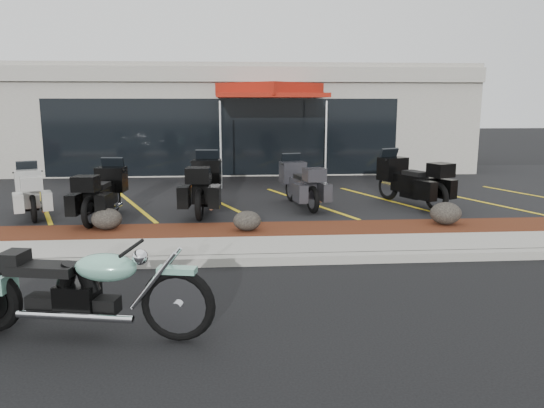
{
  "coord_description": "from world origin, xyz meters",
  "views": [
    {
      "loc": [
        0.3,
        -7.7,
        2.71
      ],
      "look_at": [
        0.96,
        1.2,
        0.98
      ],
      "focal_mm": 35.0,
      "sensor_mm": 36.0,
      "label": 1
    }
  ],
  "objects": [
    {
      "name": "boulder_left",
      "position": [
        -2.26,
        2.96,
        0.38
      ],
      "size": [
        0.61,
        0.51,
        0.43
      ],
      "primitive_type": "ellipsoid",
      "color": "black",
      "rests_on": "mulch_bed"
    },
    {
      "name": "boulder_right",
      "position": [
        4.76,
        2.9,
        0.39
      ],
      "size": [
        0.66,
        0.55,
        0.47
      ],
      "primitive_type": "ellipsoid",
      "color": "black",
      "rests_on": "mulch_bed"
    },
    {
      "name": "traffic_cone",
      "position": [
        -0.82,
        8.38,
        0.39
      ],
      "size": [
        0.3,
        0.3,
        0.49
      ],
      "primitive_type": "cone",
      "rotation": [
        0.0,
        0.0,
        0.02
      ],
      "color": "orange",
      "rests_on": "upper_lot"
    },
    {
      "name": "hero_cruiser",
      "position": [
        -0.34,
        -1.97,
        0.57
      ],
      "size": [
        3.34,
        1.44,
        1.14
      ],
      "primitive_type": null,
      "rotation": [
        0.0,
        0.0,
        -0.2
      ],
      "color": "#75B69F",
      "rests_on": "ground"
    },
    {
      "name": "ground",
      "position": [
        0.0,
        0.0,
        0.0
      ],
      "size": [
        90.0,
        90.0,
        0.0
      ],
      "primitive_type": "plane",
      "color": "black",
      "rests_on": "ground"
    },
    {
      "name": "touring_black_front",
      "position": [
        -2.47,
        4.72,
        0.8
      ],
      "size": [
        1.08,
        2.31,
        1.3
      ],
      "primitive_type": null,
      "rotation": [
        0.0,
        0.0,
        1.47
      ],
      "color": "black",
      "rests_on": "upper_lot"
    },
    {
      "name": "touring_black_mid",
      "position": [
        -0.33,
        5.38,
        0.85
      ],
      "size": [
        1.06,
        2.46,
        1.4
      ],
      "primitive_type": null,
      "rotation": [
        0.0,
        0.0,
        1.51
      ],
      "color": "black",
      "rests_on": "upper_lot"
    },
    {
      "name": "dealership_building",
      "position": [
        0.0,
        14.47,
        2.01
      ],
      "size": [
        18.0,
        8.16,
        4.0
      ],
      "color": "gray",
      "rests_on": "ground"
    },
    {
      "name": "mulch_bed",
      "position": [
        0.0,
        2.8,
        0.08
      ],
      "size": [
        24.0,
        1.2,
        0.16
      ],
      "primitive_type": "cube",
      "color": "#3D190D",
      "rests_on": "ground"
    },
    {
      "name": "touring_grey",
      "position": [
        1.8,
        5.78,
        0.78
      ],
      "size": [
        1.28,
        2.3,
        1.26
      ],
      "primitive_type": null,
      "rotation": [
        0.0,
        0.0,
        1.79
      ],
      "color": "#2B2B30",
      "rests_on": "upper_lot"
    },
    {
      "name": "sidewalk",
      "position": [
        0.0,
        1.6,
        0.07
      ],
      "size": [
        24.0,
        1.2,
        0.15
      ],
      "primitive_type": "cube",
      "color": "gray",
      "rests_on": "ground"
    },
    {
      "name": "boulder_mid",
      "position": [
        0.57,
        2.66,
        0.36
      ],
      "size": [
        0.56,
        0.47,
        0.4
      ],
      "primitive_type": "ellipsoid",
      "color": "black",
      "rests_on": "mulch_bed"
    },
    {
      "name": "curb",
      "position": [
        0.0,
        0.9,
        0.07
      ],
      "size": [
        24.0,
        0.25,
        0.15
      ],
      "primitive_type": "cube",
      "color": "gray",
      "rests_on": "ground"
    },
    {
      "name": "touring_white",
      "position": [
        -4.54,
        5.09,
        0.74
      ],
      "size": [
        1.51,
        2.18,
        1.19
      ],
      "primitive_type": null,
      "rotation": [
        0.0,
        0.0,
        1.97
      ],
      "color": "#BABAB6",
      "rests_on": "upper_lot"
    },
    {
      "name": "upper_lot",
      "position": [
        0.0,
        8.2,
        0.07
      ],
      "size": [
        26.0,
        9.6,
        0.15
      ],
      "primitive_type": "cube",
      "color": "black",
      "rests_on": "ground"
    },
    {
      "name": "touring_black_rear",
      "position": [
        4.37,
        5.78,
        0.83
      ],
      "size": [
        1.79,
        2.51,
        1.37
      ],
      "primitive_type": null,
      "rotation": [
        0.0,
        0.0,
        2.0
      ],
      "color": "black",
      "rests_on": "upper_lot"
    },
    {
      "name": "popup_canopy",
      "position": [
        1.52,
        9.58,
        2.99
      ],
      "size": [
        3.51,
        3.51,
        3.13
      ],
      "rotation": [
        0.0,
        0.0,
        0.05
      ],
      "color": "silver",
      "rests_on": "upper_lot"
    }
  ]
}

